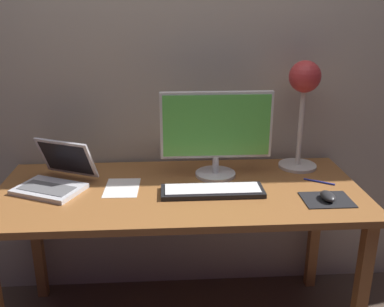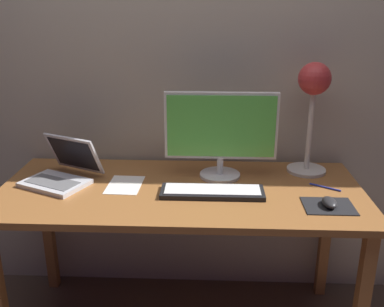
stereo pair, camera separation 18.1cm
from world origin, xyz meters
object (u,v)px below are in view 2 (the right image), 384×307
object	(u,v)px
desk_lamp	(313,94)
mouse	(329,202)
laptop	(64,169)
monitor	(221,131)
pen	(325,187)
keyboard_main	(212,192)

from	to	relation	value
desk_lamp	mouse	xyz separation A→B (m)	(0.01, -0.39, -0.36)
laptop	monitor	bearing A→B (deg)	6.11
monitor	desk_lamp	bearing A→B (deg)	11.46
laptop	desk_lamp	distance (m)	1.19
desk_lamp	pen	bearing A→B (deg)	-77.74
monitor	desk_lamp	size ratio (longest dim) A/B	0.98
keyboard_main	desk_lamp	distance (m)	0.65
keyboard_main	mouse	distance (m)	0.48
desk_lamp	laptop	bearing A→B (deg)	-171.89
keyboard_main	pen	xyz separation A→B (m)	(0.50, 0.09, -0.01)
desk_lamp	mouse	world-z (taller)	desk_lamp
laptop	mouse	size ratio (longest dim) A/B	3.84
keyboard_main	mouse	size ratio (longest dim) A/B	4.58
keyboard_main	pen	bearing A→B (deg)	9.91
monitor	mouse	bearing A→B (deg)	-34.90
laptop	mouse	bearing A→B (deg)	-11.12
monitor	mouse	size ratio (longest dim) A/B	5.31
mouse	pen	xyz separation A→B (m)	(0.03, 0.19, -0.02)
laptop	pen	size ratio (longest dim) A/B	2.64
monitor	mouse	xyz separation A→B (m)	(0.43, -0.30, -0.20)
laptop	mouse	xyz separation A→B (m)	(1.14, -0.22, -0.04)
desk_lamp	mouse	bearing A→B (deg)	-88.04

